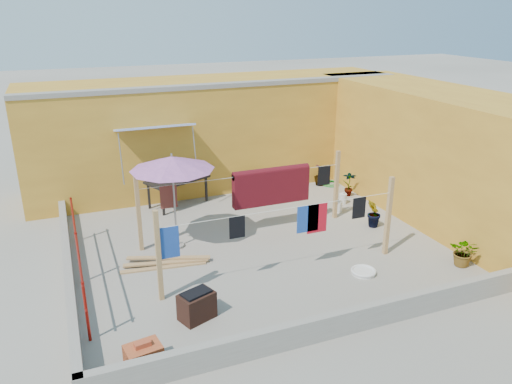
# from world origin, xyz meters

# --- Properties ---
(ground) EXTENTS (80.00, 80.00, 0.00)m
(ground) POSITION_xyz_m (0.00, 0.00, 0.00)
(ground) COLOR #9E998E
(ground) RESTS_ON ground
(wall_back) EXTENTS (11.00, 3.27, 3.21)m
(wall_back) POSITION_xyz_m (0.50, 4.69, 1.61)
(wall_back) COLOR gold
(wall_back) RESTS_ON ground
(wall_right) EXTENTS (2.40, 9.00, 3.20)m
(wall_right) POSITION_xyz_m (5.20, 0.00, 1.60)
(wall_right) COLOR gold
(wall_right) RESTS_ON ground
(parapet_front) EXTENTS (8.30, 0.16, 0.44)m
(parapet_front) POSITION_xyz_m (0.00, -3.58, 0.22)
(parapet_front) COLOR gray
(parapet_front) RESTS_ON ground
(parapet_left) EXTENTS (0.16, 7.30, 0.44)m
(parapet_left) POSITION_xyz_m (-4.08, 0.00, 0.22)
(parapet_left) COLOR gray
(parapet_left) RESTS_ON ground
(red_railing) EXTENTS (0.05, 4.20, 1.10)m
(red_railing) POSITION_xyz_m (-3.85, -0.20, 0.72)
(red_railing) COLOR maroon
(red_railing) RESTS_ON ground
(clothesline_rig) EXTENTS (5.09, 2.35, 1.80)m
(clothesline_rig) POSITION_xyz_m (0.54, 0.55, 1.06)
(clothesline_rig) COLOR tan
(clothesline_rig) RESTS_ON ground
(patio_umbrella) EXTENTS (2.05, 2.05, 2.21)m
(patio_umbrella) POSITION_xyz_m (-1.72, 0.66, 1.99)
(patio_umbrella) COLOR gray
(patio_umbrella) RESTS_ON ground
(outdoor_table) EXTENTS (1.85, 1.41, 0.78)m
(outdoor_table) POSITION_xyz_m (-1.07, 3.20, 0.70)
(outdoor_table) COLOR black
(outdoor_table) RESTS_ON ground
(brick_stack) EXTENTS (0.59, 0.47, 0.47)m
(brick_stack) POSITION_xyz_m (-3.13, -3.20, 0.20)
(brick_stack) COLOR #B55329
(brick_stack) RESTS_ON ground
(lumber_pile) EXTENTS (1.91, 0.78, 0.12)m
(lumber_pile) POSITION_xyz_m (-2.14, -0.11, 0.06)
(lumber_pile) COLOR tan
(lumber_pile) RESTS_ON ground
(brazier) EXTENTS (0.70, 0.59, 0.54)m
(brazier) POSITION_xyz_m (-2.04, -2.25, 0.26)
(brazier) COLOR black
(brazier) RESTS_ON ground
(white_basin) EXTENTS (0.53, 0.53, 0.09)m
(white_basin) POSITION_xyz_m (1.56, -1.99, 0.05)
(white_basin) COLOR silver
(white_basin) RESTS_ON ground
(water_jug_a) EXTENTS (0.22, 0.22, 0.34)m
(water_jug_a) POSITION_xyz_m (2.78, 1.11, 0.15)
(water_jug_a) COLOR silver
(water_jug_a) RESTS_ON ground
(water_jug_b) EXTENTS (0.21, 0.21, 0.33)m
(water_jug_b) POSITION_xyz_m (3.21, 1.59, 0.15)
(water_jug_b) COLOR silver
(water_jug_b) RESTS_ON ground
(green_hose) EXTENTS (0.54, 0.54, 0.08)m
(green_hose) POSITION_xyz_m (3.70, 3.10, 0.04)
(green_hose) COLOR #1B7D21
(green_hose) RESTS_ON ground
(plant_back_a) EXTENTS (0.79, 0.74, 0.70)m
(plant_back_a) POSITION_xyz_m (1.17, 3.20, 0.35)
(plant_back_a) COLOR #235618
(plant_back_a) RESTS_ON ground
(plant_back_b) EXTENTS (0.48, 0.48, 0.67)m
(plant_back_b) POSITION_xyz_m (3.38, 3.20, 0.33)
(plant_back_b) COLOR #235618
(plant_back_b) RESTS_ON ground
(plant_right_a) EXTENTS (0.47, 0.45, 0.75)m
(plant_right_a) POSITION_xyz_m (3.70, 2.06, 0.37)
(plant_right_a) COLOR #235618
(plant_right_a) RESTS_ON ground
(plant_right_b) EXTENTS (0.49, 0.52, 0.74)m
(plant_right_b) POSITION_xyz_m (3.08, -0.10, 0.37)
(plant_right_b) COLOR #235618
(plant_right_b) RESTS_ON ground
(plant_right_c) EXTENTS (0.76, 0.77, 0.65)m
(plant_right_c) POSITION_xyz_m (3.70, -2.48, 0.32)
(plant_right_c) COLOR #235618
(plant_right_c) RESTS_ON ground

